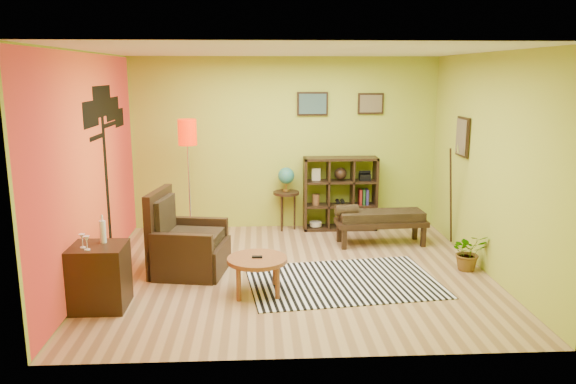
{
  "coord_description": "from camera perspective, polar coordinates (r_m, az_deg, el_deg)",
  "views": [
    {
      "loc": [
        -0.44,
        -6.91,
        2.55
      ],
      "look_at": [
        -0.06,
        0.09,
        1.05
      ],
      "focal_mm": 35.0,
      "sensor_mm": 36.0,
      "label": 1
    }
  ],
  "objects": [
    {
      "name": "floor_lamp",
      "position": [
        8.46,
        -10.15,
        4.88
      ],
      "size": [
        0.28,
        0.28,
        1.87
      ],
      "color": "silver",
      "rests_on": "ground"
    },
    {
      "name": "ground",
      "position": [
        7.37,
        0.53,
        -8.15
      ],
      "size": [
        5.0,
        5.0,
        0.0
      ],
      "primitive_type": "plane",
      "color": "tan",
      "rests_on": "ground"
    },
    {
      "name": "zebra_rug",
      "position": [
        7.09,
        5.61,
        -9.0
      ],
      "size": [
        2.48,
        1.8,
        0.01
      ],
      "primitive_type": "cube",
      "rotation": [
        0.0,
        0.0,
        0.12
      ],
      "color": "white",
      "rests_on": "ground"
    },
    {
      "name": "cube_shelf",
      "position": [
        9.25,
        5.4,
        -0.15
      ],
      "size": [
        1.2,
        0.35,
        1.2
      ],
      "color": "black",
      "rests_on": "ground"
    },
    {
      "name": "room_shell",
      "position": [
        6.97,
        -0.21,
        5.91
      ],
      "size": [
        5.04,
        4.54,
        2.82
      ],
      "color": "#ACC039",
      "rests_on": "ground"
    },
    {
      "name": "armchair",
      "position": [
        7.41,
        -10.39,
        -5.58
      ],
      "size": [
        1.02,
        1.02,
        1.08
      ],
      "color": "black",
      "rests_on": "ground"
    },
    {
      "name": "bench",
      "position": [
        8.53,
        9.19,
        -2.67
      ],
      "size": [
        1.39,
        0.55,
        0.63
      ],
      "color": "black",
      "rests_on": "ground"
    },
    {
      "name": "coffee_table",
      "position": [
        6.61,
        -3.15,
        -7.17
      ],
      "size": [
        0.7,
        0.7,
        0.45
      ],
      "color": "brown",
      "rests_on": "ground"
    },
    {
      "name": "side_cabinet",
      "position": [
        6.55,
        -18.67,
        -8.11
      ],
      "size": [
        0.6,
        0.55,
        1.03
      ],
      "color": "black",
      "rests_on": "ground"
    },
    {
      "name": "potted_plant",
      "position": [
        7.77,
        17.84,
        -6.17
      ],
      "size": [
        0.45,
        0.5,
        0.39
      ],
      "primitive_type": "imported",
      "rotation": [
        0.0,
        0.0,
        0.0
      ],
      "color": "#26661E",
      "rests_on": "ground"
    },
    {
      "name": "globe_table",
      "position": [
        9.14,
        -0.19,
        0.94
      ],
      "size": [
        0.43,
        0.43,
        1.04
      ],
      "color": "black",
      "rests_on": "ground"
    }
  ]
}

